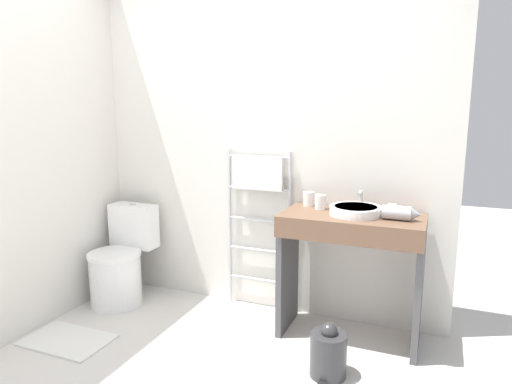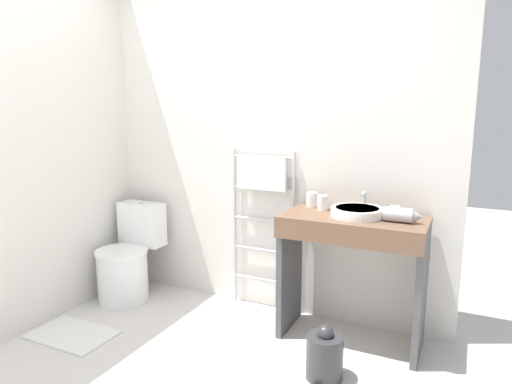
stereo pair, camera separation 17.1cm
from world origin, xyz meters
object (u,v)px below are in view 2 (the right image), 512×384
object	(u,v)px
hair_dryer	(401,215)
cup_near_wall	(312,200)
towel_radiator	(262,195)
cup_near_edge	(323,203)
trash_bin	(324,355)
toilet	(128,262)
sink_basin	(357,212)

from	to	relation	value
hair_dryer	cup_near_wall	bearing A→B (deg)	164.92
towel_radiator	hair_dryer	xyz separation A→B (m)	(1.02, -0.21, 0.00)
cup_near_edge	trash_bin	xyz separation A→B (m)	(0.21, -0.57, -0.76)
hair_dryer	towel_radiator	bearing A→B (deg)	168.18
toilet	cup_near_wall	distance (m)	1.58
towel_radiator	sink_basin	distance (m)	0.77
towel_radiator	cup_near_edge	bearing A→B (deg)	-13.00
toilet	trash_bin	bearing A→B (deg)	-12.31
toilet	hair_dryer	distance (m)	2.15
trash_bin	sink_basin	bearing A→B (deg)	85.63
towel_radiator	trash_bin	xyz separation A→B (m)	(0.71, -0.68, -0.75)
cup_near_wall	cup_near_edge	world-z (taller)	same
cup_near_wall	cup_near_edge	xyz separation A→B (m)	(0.10, -0.07, 0.00)
hair_dryer	trash_bin	xyz separation A→B (m)	(-0.31, -0.47, -0.75)
sink_basin	hair_dryer	bearing A→B (deg)	-4.04
sink_basin	toilet	bearing A→B (deg)	-176.60
sink_basin	cup_near_edge	distance (m)	0.26
towel_radiator	cup_near_wall	world-z (taller)	towel_radiator
towel_radiator	sink_basin	xyz separation A→B (m)	(0.75, -0.19, -0.01)
towel_radiator	trash_bin	distance (m)	1.24
toilet	sink_basin	size ratio (longest dim) A/B	2.29
towel_radiator	sink_basin	world-z (taller)	towel_radiator
towel_radiator	trash_bin	size ratio (longest dim) A/B	3.74
towel_radiator	cup_near_edge	world-z (taller)	towel_radiator
cup_near_edge	hair_dryer	world-z (taller)	cup_near_edge
towel_radiator	hair_dryer	size ratio (longest dim) A/B	5.29
cup_near_edge	cup_near_wall	bearing A→B (deg)	145.25
towel_radiator	trash_bin	world-z (taller)	towel_radiator
towel_radiator	sink_basin	size ratio (longest dim) A/B	3.67
trash_bin	cup_near_wall	bearing A→B (deg)	116.11
cup_near_wall	trash_bin	size ratio (longest dim) A/B	0.30
sink_basin	hair_dryer	world-z (taller)	hair_dryer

